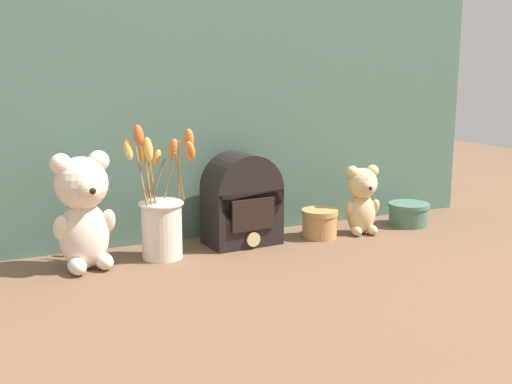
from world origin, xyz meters
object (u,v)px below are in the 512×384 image
at_px(teddy_bear_medium, 362,198).
at_px(vintage_radio, 242,201).
at_px(decorative_tin_short, 320,223).
at_px(teddy_bear_large, 83,209).
at_px(decorative_tin_tall, 409,214).
at_px(flower_vase, 162,218).

relative_size(teddy_bear_medium, vintage_radio, 0.80).
bearing_deg(vintage_radio, teddy_bear_medium, -8.10).
bearing_deg(decorative_tin_short, vintage_radio, 170.81).
relative_size(teddy_bear_large, teddy_bear_medium, 1.42).
bearing_deg(decorative_tin_tall, decorative_tin_short, -178.57).
distance_m(teddy_bear_medium, decorative_tin_short, 0.14).
distance_m(flower_vase, vintage_radio, 0.22).
relative_size(teddy_bear_large, decorative_tin_tall, 2.29).
height_order(flower_vase, decorative_tin_short, flower_vase).
height_order(teddy_bear_large, decorative_tin_tall, teddy_bear_large).
xyz_separation_m(flower_vase, vintage_radio, (0.22, 0.03, 0.01)).
bearing_deg(teddy_bear_large, flower_vase, 2.20).
xyz_separation_m(teddy_bear_medium, vintage_radio, (-0.33, 0.05, 0.01)).
relative_size(teddy_bear_large, flower_vase, 0.82).
bearing_deg(teddy_bear_medium, vintage_radio, 171.90).
height_order(teddy_bear_large, vintage_radio, teddy_bear_large).
distance_m(teddy_bear_large, flower_vase, 0.19).
bearing_deg(teddy_bear_medium, flower_vase, 178.55).
bearing_deg(flower_vase, decorative_tin_tall, 0.54).
bearing_deg(teddy_bear_large, teddy_bear_medium, -0.54).
bearing_deg(flower_vase, teddy_bear_medium, -1.45).
relative_size(teddy_bear_medium, decorative_tin_short, 1.93).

